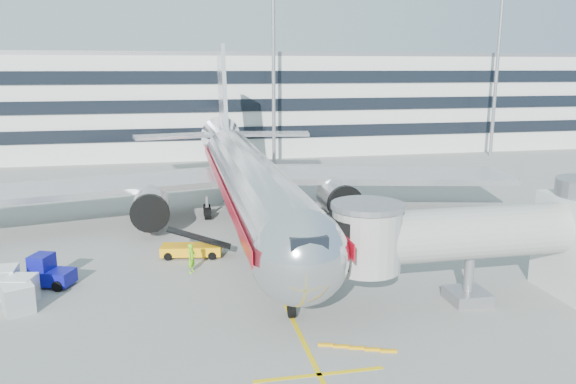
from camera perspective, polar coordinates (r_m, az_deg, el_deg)
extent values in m
plane|color=gray|center=(38.79, -2.11, -7.67)|extent=(180.00, 180.00, 0.00)
cube|color=#E4B90C|center=(48.19, -4.07, -3.62)|extent=(0.25, 70.00, 0.01)
cube|color=#E4B90C|center=(26.36, 3.19, -18.03)|extent=(6.00, 0.25, 0.01)
cylinder|color=silver|center=(45.26, -3.82, 0.79)|extent=(5.00, 36.00, 5.00)
sphere|color=silver|center=(28.13, 1.22, -6.56)|extent=(5.00, 5.00, 5.00)
cone|color=silver|center=(67.72, -6.49, 5.18)|extent=(5.00, 10.00, 5.00)
cube|color=black|center=(26.39, 1.95, -5.30)|extent=(1.80, 1.20, 0.90)
cube|color=#B7B7BC|center=(53.85, 9.21, 1.69)|extent=(24.95, 12.07, 0.50)
cube|color=#B7B7BC|center=(50.91, -19.33, 0.51)|extent=(24.95, 12.07, 0.50)
cylinder|color=#99999E|center=(49.27, 5.15, -0.64)|extent=(3.00, 4.20, 3.00)
cylinder|color=#99999E|center=(47.31, -13.77, -1.51)|extent=(3.00, 4.20, 3.00)
cylinder|color=black|center=(47.41, 5.84, -1.18)|extent=(3.10, 0.50, 3.10)
cylinder|color=black|center=(45.37, -13.85, -2.12)|extent=(3.10, 0.50, 3.10)
cube|color=#B7B7BC|center=(67.80, -6.63, 8.93)|extent=(0.45, 9.39, 13.72)
cube|color=#B7B7BC|center=(69.33, -2.03, 5.93)|extent=(10.41, 4.94, 0.35)
cube|color=#B7B7BC|center=(68.38, -11.20, 5.60)|extent=(10.41, 4.94, 0.35)
cylinder|color=gray|center=(31.16, 0.36, -11.12)|extent=(0.24, 0.24, 1.80)
cylinder|color=black|center=(31.34, 0.36, -11.87)|extent=(0.35, 0.90, 0.90)
cylinder|color=gray|center=(52.23, -1.19, -1.18)|extent=(0.30, 0.30, 2.00)
cylinder|color=gray|center=(51.50, -8.21, -1.51)|extent=(0.30, 0.30, 2.00)
cube|color=#B10C1D|center=(45.59, -0.69, 1.29)|extent=(0.06, 38.00, 0.90)
cube|color=#B10C1D|center=(44.94, -7.01, 1.03)|extent=(0.06, 38.00, 0.90)
cylinder|color=#A8A8A3|center=(33.66, 18.18, -3.97)|extent=(13.00, 3.00, 3.00)
cylinder|color=#A8A8A3|center=(31.08, 7.99, -4.80)|extent=(3.80, 3.80, 3.40)
cylinder|color=gray|center=(30.57, 8.10, -1.40)|extent=(4.00, 4.00, 0.30)
cube|color=black|center=(30.69, 5.69, -4.97)|extent=(1.40, 2.60, 2.60)
cylinder|color=gray|center=(34.47, 17.88, -8.12)|extent=(0.56, 0.56, 3.20)
cube|color=gray|center=(34.91, 17.75, -10.04)|extent=(2.20, 2.20, 0.70)
cylinder|color=black|center=(34.50, 16.42, -10.23)|extent=(0.35, 0.70, 0.70)
cylinder|color=black|center=(35.35, 19.04, -9.85)|extent=(0.35, 0.70, 0.70)
cube|color=silver|center=(94.28, -8.05, 8.85)|extent=(150.00, 24.00, 15.00)
cube|color=black|center=(82.56, -7.43, 5.92)|extent=(150.00, 0.30, 1.80)
cube|color=black|center=(82.20, -7.51, 8.69)|extent=(150.00, 0.30, 1.80)
cube|color=black|center=(82.04, -7.59, 11.48)|extent=(150.00, 0.30, 1.80)
cube|color=gray|center=(94.12, -8.20, 13.60)|extent=(150.00, 24.00, 0.60)
cylinder|color=gray|center=(79.15, -1.48, 11.91)|extent=(0.50, 0.50, 25.00)
cylinder|color=gray|center=(91.47, 20.43, 11.23)|extent=(0.50, 0.50, 25.00)
cube|color=#F6A60A|center=(41.29, -9.79, -5.79)|extent=(4.50, 2.23, 0.68)
cube|color=black|center=(41.03, -9.84, -4.63)|extent=(4.63, 1.78, 1.50)
cylinder|color=black|center=(42.24, -11.78, -5.80)|extent=(0.62, 0.36, 0.59)
cylinder|color=black|center=(40.96, -12.08, -6.40)|extent=(0.62, 0.36, 0.59)
cylinder|color=black|center=(41.84, -7.53, -5.82)|extent=(0.62, 0.36, 0.59)
cylinder|color=black|center=(40.55, -7.70, -6.43)|extent=(0.62, 0.36, 0.59)
cube|color=#0C0D85|center=(38.42, -22.91, -7.91)|extent=(3.08, 2.44, 0.87)
cube|color=#0C0D85|center=(38.45, -23.75, -6.60)|extent=(1.61, 1.77, 1.06)
cube|color=black|center=(38.34, -23.79, -6.12)|extent=(1.45, 1.56, 0.10)
cylinder|color=black|center=(39.54, -23.37, -7.82)|extent=(0.74, 0.52, 0.68)
cylinder|color=black|center=(38.43, -24.56, -8.52)|extent=(0.74, 0.52, 0.68)
cylinder|color=black|center=(38.63, -21.19, -8.11)|extent=(0.74, 0.52, 0.68)
cylinder|color=black|center=(37.49, -22.34, -8.83)|extent=(0.74, 0.52, 0.68)
cube|color=silver|center=(35.25, -25.73, -9.73)|extent=(2.02, 2.02, 1.58)
cube|color=white|center=(34.97, -25.85, -8.50)|extent=(2.02, 2.02, 0.06)
cube|color=silver|center=(37.83, -27.02, -8.22)|extent=(1.76, 1.76, 1.75)
cube|color=white|center=(37.55, -27.16, -6.94)|extent=(1.76, 1.76, 0.07)
cube|color=silver|center=(36.30, -25.50, -9.05)|extent=(1.87, 1.87, 1.61)
cube|color=white|center=(36.02, -25.63, -7.82)|extent=(1.87, 1.87, 0.06)
imported|color=#72D516|center=(38.10, -9.76, -6.65)|extent=(0.79, 0.87, 1.99)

